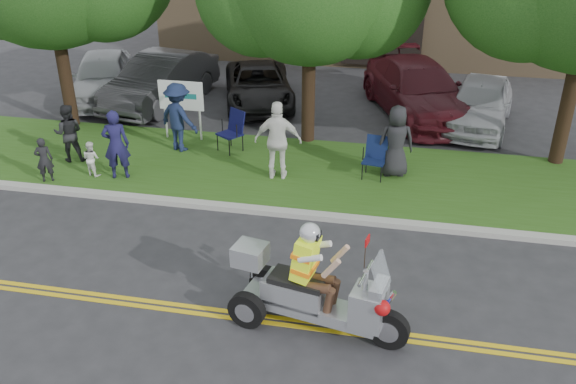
% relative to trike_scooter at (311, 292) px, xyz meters
% --- Properties ---
extents(ground, '(120.00, 120.00, 0.00)m').
position_rel_trike_scooter_xyz_m(ground, '(-1.86, 0.50, -0.68)').
color(ground, '#28282B').
rests_on(ground, ground).
extents(centerline_near, '(60.00, 0.10, 0.01)m').
position_rel_trike_scooter_xyz_m(centerline_near, '(-1.86, -0.08, -0.67)').
color(centerline_near, gold).
rests_on(centerline_near, ground).
extents(centerline_far, '(60.00, 0.10, 0.01)m').
position_rel_trike_scooter_xyz_m(centerline_far, '(-1.86, 0.08, -0.67)').
color(centerline_far, gold).
rests_on(centerline_far, ground).
extents(curb, '(60.00, 0.25, 0.12)m').
position_rel_trike_scooter_xyz_m(curb, '(-1.86, 3.55, -0.62)').
color(curb, '#A8A89E').
rests_on(curb, ground).
extents(grass_verge, '(60.00, 4.00, 0.10)m').
position_rel_trike_scooter_xyz_m(grass_verge, '(-1.86, 5.70, -0.62)').
color(grass_verge, '#2B5215').
rests_on(grass_verge, ground).
extents(business_sign, '(1.25, 0.06, 1.75)m').
position_rel_trike_scooter_xyz_m(business_sign, '(-4.76, 7.10, 0.58)').
color(business_sign, silver).
rests_on(business_sign, ground).
extents(trike_scooter, '(2.96, 1.26, 1.94)m').
position_rel_trike_scooter_xyz_m(trike_scooter, '(0.00, 0.00, 0.00)').
color(trike_scooter, black).
rests_on(trike_scooter, ground).
extents(lawn_chair_a, '(0.81, 0.81, 1.09)m').
position_rel_trike_scooter_xyz_m(lawn_chair_a, '(-3.18, 6.63, 0.04)').
color(lawn_chair_a, black).
rests_on(lawn_chair_a, grass_verge).
extents(lawn_chair_b, '(0.60, 0.62, 1.00)m').
position_rel_trike_scooter_xyz_m(lawn_chair_b, '(0.62, 5.74, -0.01)').
color(lawn_chair_b, black).
rests_on(lawn_chair_b, grass_verge).
extents(spectator_adult_left, '(0.72, 0.59, 1.71)m').
position_rel_trike_scooter_xyz_m(spectator_adult_left, '(-5.44, 4.44, 0.28)').
color(spectator_adult_left, '#1A1844').
rests_on(spectator_adult_left, grass_verge).
extents(spectator_adult_mid, '(0.87, 0.77, 1.49)m').
position_rel_trike_scooter_xyz_m(spectator_adult_mid, '(-7.08, 5.14, 0.17)').
color(spectator_adult_mid, black).
rests_on(spectator_adult_mid, grass_verge).
extents(spectator_adult_right, '(1.16, 0.57, 1.92)m').
position_rel_trike_scooter_xyz_m(spectator_adult_right, '(-1.66, 5.18, 0.39)').
color(spectator_adult_right, white).
rests_on(spectator_adult_right, grass_verge).
extents(spectator_chair_a, '(1.36, 1.10, 1.83)m').
position_rel_trike_scooter_xyz_m(spectator_chair_a, '(-4.58, 6.34, 0.34)').
color(spectator_chair_a, '#182344').
rests_on(spectator_chair_a, grass_verge).
extents(spectator_chair_b, '(0.95, 0.72, 1.76)m').
position_rel_trike_scooter_xyz_m(spectator_chair_b, '(1.08, 5.88, 0.31)').
color(spectator_chair_b, black).
rests_on(spectator_chair_b, grass_verge).
extents(child_left, '(0.48, 0.41, 1.11)m').
position_rel_trike_scooter_xyz_m(child_left, '(-7.05, 3.90, -0.02)').
color(child_left, black).
rests_on(child_left, grass_verge).
extents(child_right, '(0.50, 0.44, 0.87)m').
position_rel_trike_scooter_xyz_m(child_right, '(-6.14, 4.43, -0.14)').
color(child_right, white).
rests_on(child_right, grass_verge).
extents(parked_car_far_left, '(3.22, 4.87, 1.54)m').
position_rel_trike_scooter_xyz_m(parked_car_far_left, '(-8.67, 10.19, 0.09)').
color(parked_car_far_left, '#B3B6BB').
rests_on(parked_car_far_left, ground).
extents(parked_car_left, '(2.58, 5.09, 1.60)m').
position_rel_trike_scooter_xyz_m(parked_car_left, '(-6.58, 10.03, 0.12)').
color(parked_car_left, '#2D2D2F').
rests_on(parked_car_left, ground).
extents(parked_car_mid, '(3.30, 4.90, 1.25)m').
position_rel_trike_scooter_xyz_m(parked_car_mid, '(-3.49, 10.67, -0.06)').
color(parked_car_mid, black).
rests_on(parked_car_mid, ground).
extents(parked_car_right, '(4.16, 5.98, 1.61)m').
position_rel_trike_scooter_xyz_m(parked_car_right, '(1.56, 10.66, 0.13)').
color(parked_car_right, '#481018').
rests_on(parked_car_right, ground).
extents(parked_car_far_right, '(2.47, 4.48, 1.44)m').
position_rel_trike_scooter_xyz_m(parked_car_far_right, '(3.36, 9.95, 0.04)').
color(parked_car_far_right, '#A1A2A8').
rests_on(parked_car_far_right, ground).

